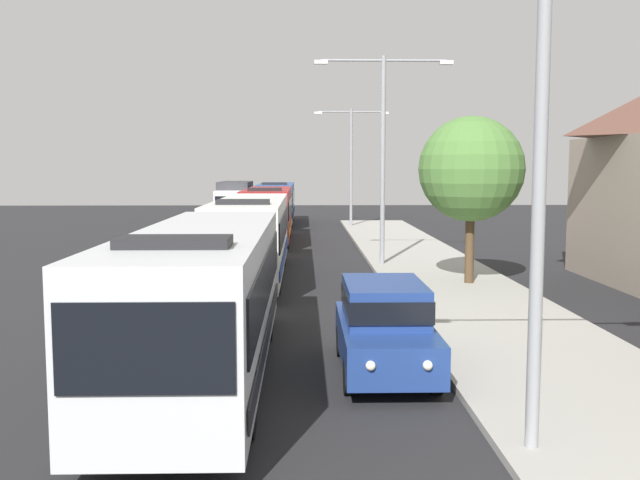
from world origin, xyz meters
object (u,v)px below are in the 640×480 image
object	(u,v)px
bus_middle	(268,213)
bus_fourth_in_line	(276,202)
bus_second_in_line	(251,234)
streetlamp_far	(351,155)
white_suv	(384,324)
roadside_tree	(471,169)
box_truck_oncoming	(235,200)
bus_lead	(205,295)
streetlamp_near	(541,121)
streetlamp_mid	(383,139)

from	to	relation	value
bus_middle	bus_fourth_in_line	bearing A→B (deg)	90.00
bus_second_in_line	streetlamp_far	xyz separation A→B (m)	(5.40, 23.17, 3.44)
white_suv	roadside_tree	size ratio (longest dim) A/B	0.78
box_truck_oncoming	streetlamp_far	bearing A→B (deg)	-28.96
bus_lead	box_truck_oncoming	bearing A→B (deg)	94.59
bus_lead	white_suv	size ratio (longest dim) A/B	2.40
roadside_tree	bus_middle	bearing A→B (deg)	117.43
streetlamp_near	streetlamp_far	size ratio (longest dim) A/B	0.95
box_truck_oncoming	streetlamp_mid	world-z (taller)	streetlamp_mid
streetlamp_near	streetlamp_mid	distance (m)	20.28
streetlamp_mid	bus_fourth_in_line	bearing A→B (deg)	103.17
bus_lead	streetlamp_mid	bearing A→B (deg)	71.43
bus_lead	streetlamp_near	bearing A→B (deg)	-37.95
bus_fourth_in_line	streetlamp_far	size ratio (longest dim) A/B	1.39
bus_lead	white_suv	distance (m)	3.76
bus_fourth_in_line	streetlamp_near	bearing A→B (deg)	-82.90
bus_lead	bus_fourth_in_line	world-z (taller)	same
streetlamp_far	roadside_tree	size ratio (longest dim) A/B	1.38
white_suv	streetlamp_near	bearing A→B (deg)	-68.96
bus_lead	roadside_tree	size ratio (longest dim) A/B	1.86
bus_second_in_line	streetlamp_near	world-z (taller)	streetlamp_near
bus_second_in_line	roadside_tree	world-z (taller)	roadside_tree
bus_middle	bus_fourth_in_line	xyz separation A→B (m)	(0.00, 12.91, 0.00)
bus_middle	box_truck_oncoming	distance (m)	15.29
roadside_tree	white_suv	bearing A→B (deg)	-111.76
white_suv	bus_middle	bearing A→B (deg)	98.09
bus_lead	bus_second_in_line	distance (m)	13.16
box_truck_oncoming	streetlamp_far	distance (m)	10.51
bus_middle	box_truck_oncoming	bearing A→B (deg)	102.47
bus_middle	streetlamp_far	distance (m)	11.97
bus_fourth_in_line	box_truck_oncoming	xyz separation A→B (m)	(-3.30, 2.01, 0.02)
bus_middle	streetlamp_far	size ratio (longest dim) A/B	1.31
bus_fourth_in_line	streetlamp_far	world-z (taller)	streetlamp_far
white_suv	roadside_tree	world-z (taller)	roadside_tree
bus_middle	streetlamp_far	world-z (taller)	streetlamp_far
bus_fourth_in_line	white_suv	distance (m)	39.11
bus_middle	roadside_tree	world-z (taller)	roadside_tree
bus_fourth_in_line	white_suv	world-z (taller)	bus_fourth_in_line
bus_second_in_line	bus_middle	distance (m)	13.06
white_suv	bus_second_in_line	bearing A→B (deg)	105.93
streetlamp_far	white_suv	bearing A→B (deg)	-92.69
bus_second_in_line	streetlamp_near	size ratio (longest dim) A/B	1.58
bus_fourth_in_line	bus_lead	bearing A→B (deg)	-90.00
bus_second_in_line	bus_fourth_in_line	bearing A→B (deg)	90.00
bus_middle	streetlamp_near	bearing A→B (deg)	-79.94
bus_second_in_line	streetlamp_far	size ratio (longest dim) A/B	1.49
bus_fourth_in_line	box_truck_oncoming	bearing A→B (deg)	148.61
streetlamp_mid	roadside_tree	xyz separation A→B (m)	(2.56, -5.18, -1.28)
box_truck_oncoming	roadside_tree	distance (m)	32.39
streetlamp_mid	roadside_tree	bearing A→B (deg)	-63.67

